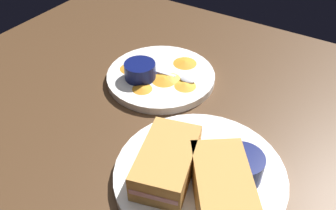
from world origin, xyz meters
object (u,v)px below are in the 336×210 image
object	(u,v)px
sandwich_half_far	(222,185)
ramekin_dark_sauce	(241,166)
sandwich_half_near	(167,162)
ramekin_light_gravy	(140,70)
spoon_by_dark_ramekin	(205,167)
plate_sandwich_main	(200,175)
spoon_by_gravy_ramekin	(182,78)
plate_chips_companion	(161,77)

from	to	relation	value
sandwich_half_far	ramekin_dark_sauce	size ratio (longest dim) A/B	2.29
sandwich_half_near	ramekin_light_gravy	size ratio (longest dim) A/B	2.28
spoon_by_dark_ramekin	ramekin_dark_sauce	bearing A→B (deg)	-71.61
sandwich_half_far	plate_sandwich_main	bearing A→B (deg)	63.60
plate_sandwich_main	sandwich_half_near	world-z (taller)	sandwich_half_near
plate_sandwich_main	ramekin_dark_sauce	xyz separation A→B (cm)	(2.49, -5.43, 2.99)
sandwich_half_near	spoon_by_gravy_ramekin	size ratio (longest dim) A/B	1.47
sandwich_half_near	sandwich_half_far	size ratio (longest dim) A/B	0.98
sandwich_half_far	spoon_by_dark_ramekin	world-z (taller)	sandwich_half_far
plate_sandwich_main	sandwich_half_near	size ratio (longest dim) A/B	1.81
ramekin_dark_sauce	spoon_by_dark_ramekin	size ratio (longest dim) A/B	0.67
spoon_by_dark_ramekin	spoon_by_gravy_ramekin	distance (cm)	23.55
plate_sandwich_main	sandwich_half_near	xyz separation A→B (cm)	(-2.79, 4.20, 3.20)
sandwich_half_far	spoon_by_gravy_ramekin	xyz separation A→B (cm)	(21.35, 18.97, -2.04)
sandwich_half_near	sandwich_half_far	xyz separation A→B (cm)	(0.55, -8.72, 0.00)
ramekin_light_gravy	sandwich_half_far	bearing A→B (deg)	-123.25
sandwich_half_far	spoon_by_gravy_ramekin	size ratio (longest dim) A/B	1.51
plate_sandwich_main	spoon_by_gravy_ramekin	xyz separation A→B (cm)	(19.11, 14.45, 1.16)
sandwich_half_near	sandwich_half_far	distance (cm)	8.74
plate_sandwich_main	spoon_by_dark_ramekin	xyz separation A→B (cm)	(0.80, -0.36, 1.16)
sandwich_half_near	ramekin_light_gravy	world-z (taller)	sandwich_half_near
sandwich_half_far	ramekin_dark_sauce	bearing A→B (deg)	-10.92
ramekin_light_gravy	plate_chips_companion	bearing A→B (deg)	-39.81
ramekin_dark_sauce	spoon_by_dark_ramekin	distance (cm)	5.64
sandwich_half_far	plate_chips_companion	xyz separation A→B (cm)	(20.87, 23.79, -3.20)
spoon_by_dark_ramekin	plate_sandwich_main	bearing A→B (deg)	155.64
plate_sandwich_main	ramekin_dark_sauce	distance (cm)	6.68
sandwich_half_near	spoon_by_dark_ramekin	size ratio (longest dim) A/B	1.49
plate_sandwich_main	spoon_by_dark_ramekin	distance (cm)	1.46
ramekin_dark_sauce	sandwich_half_near	bearing A→B (deg)	118.72
plate_sandwich_main	plate_chips_companion	distance (cm)	26.81
sandwich_half_near	ramekin_light_gravy	distance (cm)	25.41
plate_sandwich_main	spoon_by_dark_ramekin	bearing A→B (deg)	-24.36
plate_chips_companion	ramekin_light_gravy	world-z (taller)	ramekin_light_gravy
ramekin_dark_sauce	spoon_by_dark_ramekin	world-z (taller)	ramekin_dark_sauce
sandwich_half_far	spoon_by_gravy_ramekin	world-z (taller)	sandwich_half_far
plate_chips_companion	spoon_by_gravy_ramekin	distance (cm)	4.99
ramekin_dark_sauce	ramekin_light_gravy	distance (cm)	30.35
plate_chips_companion	plate_sandwich_main	bearing A→B (deg)	-134.02
sandwich_half_far	plate_chips_companion	bearing A→B (deg)	48.75
spoon_by_dark_ramekin	spoon_by_gravy_ramekin	world-z (taller)	same
sandwich_half_near	spoon_by_dark_ramekin	distance (cm)	6.15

